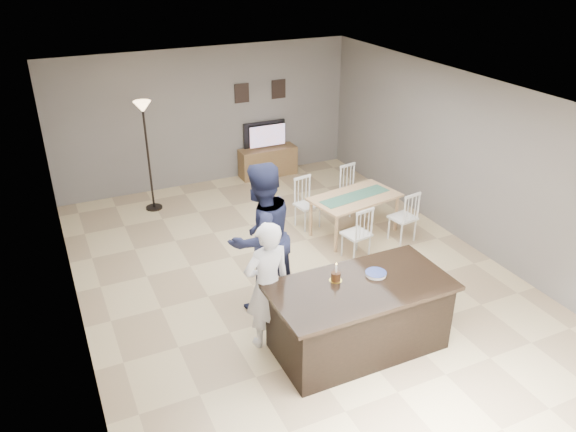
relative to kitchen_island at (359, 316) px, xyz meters
name	(u,v)px	position (x,y,z in m)	size (l,w,h in m)	color
floor	(294,275)	(0.00, 1.80, -0.45)	(8.00, 8.00, 0.00)	tan
room_shell	(294,170)	(0.00, 1.80, 1.22)	(8.00, 8.00, 8.00)	slate
kitchen_island	(359,316)	(0.00, 0.00, 0.00)	(2.15, 1.10, 0.90)	black
tv_console	(268,162)	(1.20, 5.57, -0.15)	(1.20, 0.40, 0.60)	brown
television	(266,135)	(1.20, 5.64, 0.41)	(0.91, 0.12, 0.53)	black
tv_screen_glow	(268,136)	(1.20, 5.56, 0.42)	(0.78, 0.78, 0.00)	#CB5516
picture_frames	(260,91)	(1.15, 5.78, 1.30)	(1.10, 0.02, 0.38)	black
doorway	(96,361)	(-2.99, -0.50, 0.80)	(0.00, 2.10, 2.65)	black
woman	(267,285)	(-0.95, 0.55, 0.38)	(0.61, 0.40, 1.66)	silver
man	(261,237)	(-0.69, 1.35, 0.57)	(0.99, 0.77, 2.04)	#1A1E3A
birthday_cake	(336,276)	(-0.22, 0.21, 0.50)	(0.15, 0.15, 0.24)	gold
plate_stack	(376,274)	(0.27, 0.11, 0.47)	(0.25, 0.25, 0.04)	white
dining_table	(355,203)	(1.49, 2.58, 0.11)	(1.63, 1.84, 0.89)	tan
floor_lamp	(145,127)	(-1.36, 4.97, 1.11)	(0.30, 0.30, 2.02)	black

